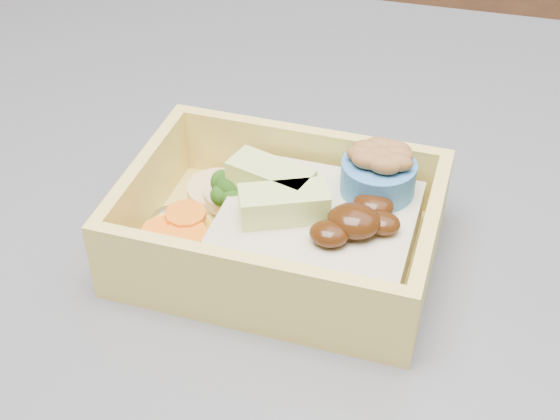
# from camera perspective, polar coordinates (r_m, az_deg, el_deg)

# --- Properties ---
(bento_box) EXTENTS (0.18, 0.14, 0.07)m
(bento_box) POSITION_cam_1_polar(r_m,az_deg,el_deg) (0.45, 0.80, -1.09)
(bento_box) COLOR #E5CB5E
(bento_box) RESTS_ON island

